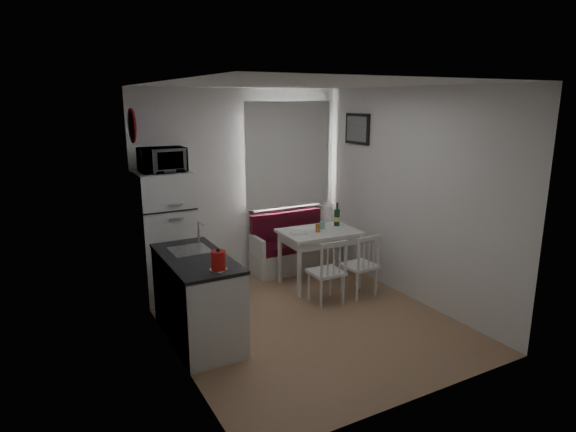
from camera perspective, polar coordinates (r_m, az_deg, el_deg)
name	(u,v)px	position (r m, az deg, el deg)	size (l,w,h in m)	color
floor	(304,319)	(5.63, 1.96, -12.10)	(3.00, 3.50, 0.02)	#A97B5A
ceiling	(307,84)	(5.07, 2.21, 15.38)	(3.00, 3.50, 0.02)	white
wall_back	(241,184)	(6.74, -5.54, 3.79)	(3.00, 0.02, 2.60)	white
wall_front	(421,252)	(3.85, 15.49, -4.16)	(3.00, 0.02, 2.60)	white
wall_left	(168,225)	(4.64, -14.08, -1.07)	(0.02, 3.50, 2.60)	white
wall_right	(411,195)	(6.09, 14.33, 2.37)	(0.02, 3.50, 2.60)	white
window	(287,158)	(6.96, -0.16, 6.88)	(1.22, 0.06, 1.47)	white
curtain	(289,155)	(6.90, 0.11, 7.23)	(1.35, 0.02, 1.50)	white
kitchen_counter	(197,297)	(5.13, -10.70, -9.44)	(0.62, 1.32, 1.16)	white
wall_sign	(133,126)	(5.93, -17.93, 10.14)	(0.40, 0.40, 0.03)	navy
picture_frame	(357,129)	(6.82, 8.20, 10.18)	(0.04, 0.52, 0.42)	black
bench	(291,252)	(7.05, 0.34, -4.25)	(1.18, 0.46, 0.85)	white
dining_table	(319,237)	(6.42, 3.69, -2.46)	(1.04, 0.75, 0.75)	white
chair_left	(330,265)	(5.81, 5.03, -5.86)	(0.40, 0.38, 0.44)	white
chair_right	(364,259)	(6.09, 8.96, -5.08)	(0.41, 0.40, 0.44)	white
fridge	(166,236)	(6.15, -14.29, -2.28)	(0.64, 0.64, 1.60)	white
microwave	(162,160)	(5.92, -14.70, 6.45)	(0.53, 0.36, 0.29)	white
kettle	(218,260)	(4.47, -8.26, -5.24)	(0.16, 0.16, 0.22)	red
wine_bottle	(337,214)	(6.62, 5.83, 0.21)	(0.08, 0.08, 0.32)	#123A21
drinking_glass_orange	(318,228)	(6.31, 3.57, -1.43)	(0.06, 0.06, 0.11)	#C76E21
drinking_glass_blue	(322,225)	(6.46, 4.07, -1.09)	(0.06, 0.06, 0.10)	#79BDCE
plate	(299,232)	(6.26, 1.28, -1.96)	(0.24, 0.24, 0.02)	white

